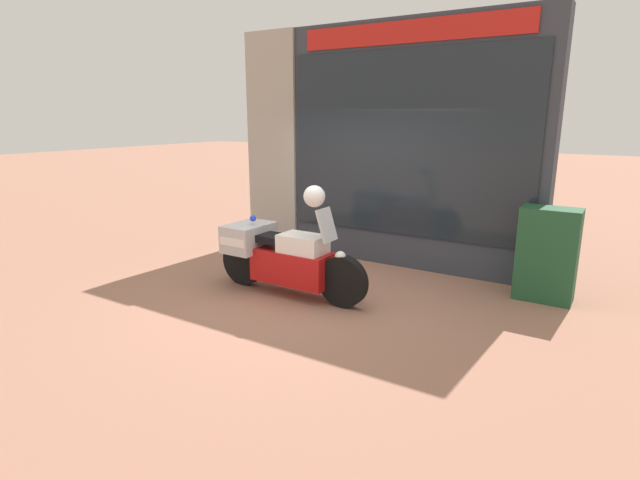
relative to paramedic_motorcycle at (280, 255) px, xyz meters
The scene contains 6 objects.
ground_plane 0.72m from the paramedic_motorcycle, 23.66° to the left, with size 60.00×60.00×0.00m, color #9E6B56.
shop_building 2.59m from the paramedic_motorcycle, 89.26° to the left, with size 5.19×0.55×3.81m.
window_display 2.40m from the paramedic_motorcycle, 68.20° to the left, with size 3.71×0.30×1.84m.
paramedic_motorcycle is the anchor object (origin of this frame).
utility_cabinet 3.54m from the paramedic_motorcycle, 27.67° to the left, with size 0.73×0.43×1.24m, color #1E4C2D.
white_helmet 1.03m from the paramedic_motorcycle, ahead, with size 0.28×0.28×0.28m, color white.
Camera 1 is at (3.50, -5.48, 2.40)m, focal length 28.00 mm.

